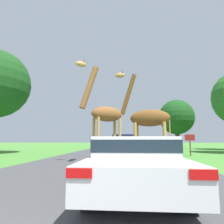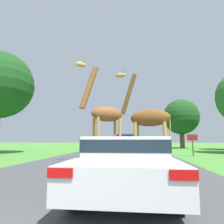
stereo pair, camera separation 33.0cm
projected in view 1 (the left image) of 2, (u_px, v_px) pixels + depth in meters
The scene contains 8 objects.
road at pixel (122, 147), 30.14m from camera, with size 8.27×120.00×0.00m.
giraffe_near_road at pixel (104, 113), 10.65m from camera, with size 2.54×1.83×5.37m.
giraffe_companion at pixel (147, 118), 10.91m from camera, with size 3.06×1.18×5.21m.
car_lead_maroon at pixel (134, 161), 4.65m from camera, with size 1.89×4.39×1.21m.
car_queue_right at pixel (125, 144), 14.57m from camera, with size 1.93×4.49×1.54m.
car_queue_left at pixel (136, 143), 22.79m from camera, with size 1.80×4.58×1.50m.
tree_centre_back at pixel (177, 117), 28.08m from camera, with size 4.88×4.88×6.77m.
sign_post at pixel (190, 141), 14.34m from camera, with size 0.70×0.08×1.53m.
Camera 1 is at (1.04, -0.61, 1.15)m, focal length 32.00 mm.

